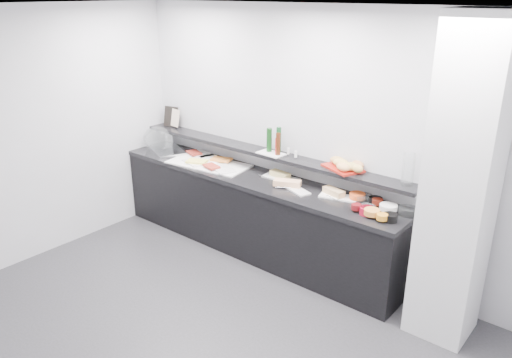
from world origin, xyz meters
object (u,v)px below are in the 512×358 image
Objects in this scene: sandwich_plate_mid at (297,190)px; condiment_tray at (271,153)px; bread_tray at (343,168)px; carafe at (408,169)px; cloche_base at (167,151)px; framed_print at (171,117)px.

sandwich_plate_mid is 0.57m from condiment_tray.
condiment_tray is 0.78× the size of bread_tray.
carafe is (1.51, 0.07, 0.14)m from condiment_tray.
carafe reaches higher than cloche_base.
cloche_base is 3.07m from carafe.
carafe is at bearing 28.11° from cloche_base.
cloche_base is 1.98× the size of framed_print.
carafe reaches higher than framed_print.
sandwich_plate_mid is at bearing -166.55° from carafe.
framed_print is 1.73m from condiment_tray.
cloche_base is 1.71× the size of sandwich_plate_mid.
sandwich_plate_mid is at bearing -17.52° from condiment_tray.
condiment_tray reaches higher than cloche_base.
framed_print is at bearing 150.35° from cloche_base.
sandwich_plate_mid is at bearing 23.35° from cloche_base.
framed_print is at bearing -167.17° from sandwich_plate_mid.
carafe is at bearing -12.27° from framed_print.
condiment_tray is at bearing 179.52° from sandwich_plate_mid.
carafe reaches higher than condiment_tray.
framed_print is 0.87× the size of carafe.
cloche_base is at bearing -170.78° from condiment_tray.
cloche_base is 1.72× the size of carafe.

